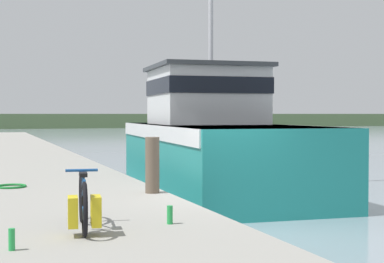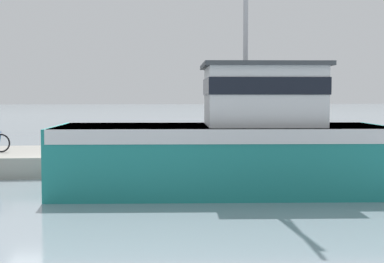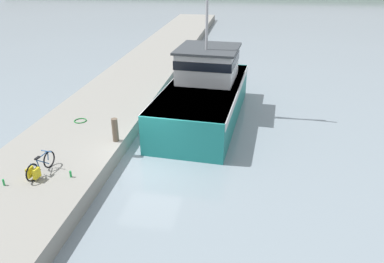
% 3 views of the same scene
% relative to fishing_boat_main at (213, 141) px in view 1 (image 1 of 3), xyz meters
% --- Properties ---
extents(ground_plane, '(320.00, 320.00, 0.00)m').
position_rel_fishing_boat_main_xyz_m(ground_plane, '(-1.73, -5.69, -1.44)').
color(ground_plane, '#84939E').
extents(dock_pier, '(4.91, 80.00, 0.71)m').
position_rel_fishing_boat_main_xyz_m(dock_pier, '(-5.45, -5.69, -1.08)').
color(dock_pier, gray).
rests_on(dock_pier, ground_plane).
extents(far_shoreline, '(180.00, 5.00, 2.23)m').
position_rel_fishing_boat_main_xyz_m(far_shoreline, '(28.27, 76.56, -0.32)').
color(far_shoreline, '#567047').
rests_on(far_shoreline, ground_plane).
extents(fishing_boat_main, '(4.47, 11.29, 10.75)m').
position_rel_fishing_boat_main_xyz_m(fishing_boat_main, '(0.00, 0.00, 0.00)').
color(fishing_boat_main, teal).
rests_on(fishing_boat_main, ground_plane).
extents(bicycle_touring, '(0.55, 1.68, 0.75)m').
position_rel_fishing_boat_main_xyz_m(bicycle_touring, '(-5.12, -8.41, -0.38)').
color(bicycle_touring, black).
rests_on(bicycle_touring, dock_pier).
extents(mooring_post, '(0.27, 0.27, 1.06)m').
position_rel_fishing_boat_main_xyz_m(mooring_post, '(-3.30, -5.19, -0.19)').
color(mooring_post, brown).
rests_on(mooring_post, dock_pier).
extents(hose_coil, '(0.61, 0.61, 0.05)m').
position_rel_fishing_boat_main_xyz_m(hose_coil, '(-5.79, -3.38, -0.70)').
color(hose_coil, '#197A2D').
rests_on(hose_coil, dock_pier).
extents(water_bottle_on_curb, '(0.07, 0.07, 0.24)m').
position_rel_fishing_boat_main_xyz_m(water_bottle_on_curb, '(-6.04, -9.21, -0.60)').
color(water_bottle_on_curb, green).
rests_on(water_bottle_on_curb, dock_pier).
extents(water_bottle_by_bike, '(0.08, 0.08, 0.25)m').
position_rel_fishing_boat_main_xyz_m(water_bottle_by_bike, '(-3.94, -8.32, -0.60)').
color(water_bottle_by_bike, green).
rests_on(water_bottle_by_bike, dock_pier).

